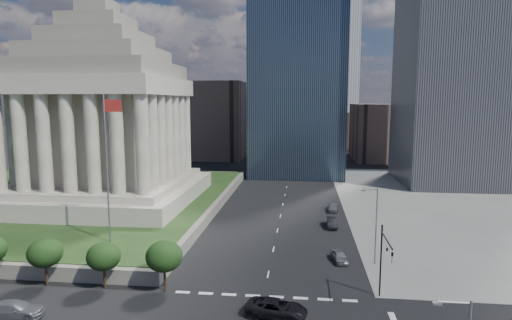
# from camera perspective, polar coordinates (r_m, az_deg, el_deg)

# --- Properties ---
(ground) EXTENTS (500.00, 500.00, 0.00)m
(ground) POSITION_cam_1_polar(r_m,az_deg,el_deg) (131.43, 4.57, -1.38)
(ground) COLOR black
(ground) RESTS_ON ground
(sidewalk_ne) EXTENTS (68.00, 90.00, 0.03)m
(sidewalk_ne) POSITION_cam_1_polar(r_m,az_deg,el_deg) (101.18, 30.87, -5.25)
(sidewalk_ne) COLOR slate
(sidewalk_ne) RESTS_ON ground
(plaza_terrace) EXTENTS (66.00, 70.00, 1.80)m
(plaza_terrace) POSITION_cam_1_polar(r_m,az_deg,el_deg) (95.73, -24.70, -5.00)
(plaza_terrace) COLOR #635F54
(plaza_terrace) RESTS_ON ground
(plaza_lawn) EXTENTS (64.00, 68.00, 0.10)m
(plaza_lawn) POSITION_cam_1_polar(r_m,az_deg,el_deg) (95.53, -24.74, -4.45)
(plaza_lawn) COLOR #1E3415
(plaza_lawn) RESTS_ON plaza_terrace
(war_memorial) EXTENTS (34.00, 34.00, 39.00)m
(war_memorial) POSITION_cam_1_polar(r_m,az_deg,el_deg) (86.53, -19.87, 7.65)
(war_memorial) COLOR gray
(war_memorial) RESTS_ON plaza_lawn
(flagpole) EXTENTS (2.52, 0.24, 20.00)m
(flagpole) POSITION_cam_1_polar(r_m,az_deg,el_deg) (60.14, -19.17, -0.12)
(flagpole) COLOR slate
(flagpole) RESTS_ON plaza_lawn
(midrise_glass) EXTENTS (26.00, 26.00, 60.00)m
(midrise_glass) POSITION_cam_1_polar(r_m,az_deg,el_deg) (125.03, 5.58, 11.93)
(midrise_glass) COLOR black
(midrise_glass) RESTS_ON ground
(building_filler_ne) EXTENTS (20.00, 30.00, 20.00)m
(building_filler_ne) POSITION_cam_1_polar(r_m,az_deg,el_deg) (162.47, 16.35, 3.64)
(building_filler_ne) COLOR brown
(building_filler_ne) RESTS_ON ground
(building_filler_nw) EXTENTS (24.00, 30.00, 28.00)m
(building_filler_nw) POSITION_cam_1_polar(r_m,az_deg,el_deg) (163.43, -5.63, 5.35)
(building_filler_nw) COLOR brown
(building_filler_nw) RESTS_ON ground
(traffic_signal_ne) EXTENTS (0.30, 5.74, 8.00)m
(traffic_signal_ne) POSITION_cam_1_polar(r_m,az_deg,el_deg) (46.90, 16.74, -12.10)
(traffic_signal_ne) COLOR black
(traffic_signal_ne) RESTS_ON ground
(street_lamp_north) EXTENTS (2.13, 0.22, 10.00)m
(street_lamp_north) POSITION_cam_1_polar(r_m,az_deg,el_deg) (57.53, 15.57, -7.90)
(street_lamp_north) COLOR slate
(street_lamp_north) RESTS_ON ground
(pickup_truck) EXTENTS (3.75, 6.44, 1.68)m
(pickup_truck) POSITION_cam_1_polar(r_m,az_deg,el_deg) (44.41, 2.74, -19.14)
(pickup_truck) COLOR black
(pickup_truck) RESTS_ON ground
(suv_grey) EXTENTS (5.94, 3.20, 1.63)m
(suv_grey) POSITION_cam_1_polar(r_m,az_deg,el_deg) (50.11, -29.55, -16.96)
(suv_grey) COLOR #55575D
(suv_grey) RESTS_ON ground
(parked_sedan_near) EXTENTS (4.30, 2.31, 1.39)m
(parked_sedan_near) POSITION_cam_1_polar(r_m,az_deg,el_deg) (58.74, 11.08, -12.52)
(parked_sedan_near) COLOR gray
(parked_sedan_near) RESTS_ON ground
(parked_sedan_mid) EXTENTS (1.77, 4.82, 1.58)m
(parked_sedan_mid) POSITION_cam_1_polar(r_m,az_deg,el_deg) (73.58, 10.11, -8.22)
(parked_sedan_mid) COLOR black
(parked_sedan_mid) RESTS_ON ground
(parked_sedan_far) EXTENTS (2.31, 4.68, 1.53)m
(parked_sedan_far) POSITION_cam_1_polar(r_m,az_deg,el_deg) (84.09, 10.24, -6.20)
(parked_sedan_far) COLOR slate
(parked_sedan_far) RESTS_ON ground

